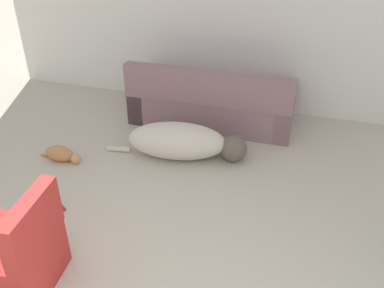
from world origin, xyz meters
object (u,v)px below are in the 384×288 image
object	(u,v)px
dog	(183,142)
cat	(61,154)
book_red	(53,207)
side_chair	(16,256)
couch	(212,104)

from	to	relation	value
dog	cat	bearing A→B (deg)	-168.83
book_red	side_chair	bearing A→B (deg)	-72.50
couch	cat	size ratio (longest dim) A/B	3.91
couch	book_red	xyz separation A→B (m)	(-1.04, -2.07, -0.25)
couch	side_chair	distance (m)	3.01
dog	book_red	size ratio (longest dim) A/B	5.66
cat	book_red	bearing A→B (deg)	-62.66
dog	book_red	bearing A→B (deg)	-136.07
couch	cat	distance (m)	1.92
book_red	dog	bearing A→B (deg)	52.41
side_chair	book_red	bearing A→B (deg)	-166.87
book_red	side_chair	xyz separation A→B (m)	(0.27, -0.84, 0.27)
dog	couch	bearing A→B (deg)	74.07
couch	book_red	world-z (taller)	couch
couch	dog	bearing A→B (deg)	81.93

